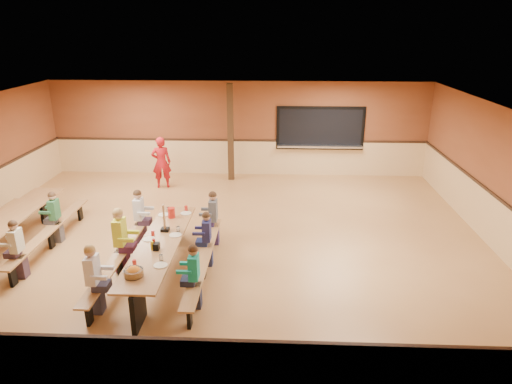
{
  "coord_description": "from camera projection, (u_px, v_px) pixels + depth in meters",
  "views": [
    {
      "loc": [
        1.2,
        -9.35,
        4.6
      ],
      "look_at": [
        0.78,
        0.08,
        1.15
      ],
      "focal_mm": 32.0,
      "sensor_mm": 36.0,
      "label": 1
    }
  ],
  "objects": [
    {
      "name": "condiment_ketchup",
      "position": [
        154.0,
        243.0,
        8.41
      ],
      "size": [
        0.06,
        0.06,
        0.17
      ],
      "primitive_type": "cylinder",
      "color": "#B2140F",
      "rests_on": "cafeteria_table_main"
    },
    {
      "name": "room_envelope",
      "position": [
        221.0,
        212.0,
        10.16
      ],
      "size": [
        12.04,
        10.04,
        3.02
      ],
      "color": "brown",
      "rests_on": "ground"
    },
    {
      "name": "cafeteria_table_main",
      "position": [
        161.0,
        252.0,
        8.72
      ],
      "size": [
        1.91,
        3.7,
        0.74
      ],
      "color": "#9D6C3E",
      "rests_on": "ground"
    },
    {
      "name": "seated_child_grey_left",
      "position": [
        139.0,
        217.0,
        10.11
      ],
      "size": [
        0.38,
        0.31,
        1.23
      ],
      "primitive_type": null,
      "color": "silver",
      "rests_on": "ground"
    },
    {
      "name": "table_paddle",
      "position": [
        165.0,
        225.0,
        9.07
      ],
      "size": [
        0.16,
        0.16,
        0.56
      ],
      "color": "black",
      "rests_on": "cafeteria_table_main"
    },
    {
      "name": "seated_adult_yellow",
      "position": [
        121.0,
        241.0,
        8.89
      ],
      "size": [
        0.42,
        0.34,
        1.31
      ],
      "primitive_type": null,
      "color": "yellow",
      "rests_on": "ground"
    },
    {
      "name": "standing_woman",
      "position": [
        161.0,
        162.0,
        13.55
      ],
      "size": [
        0.64,
        0.49,
        1.55
      ],
      "primitive_type": "imported",
      "rotation": [
        0.0,
        0.0,
        3.37
      ],
      "color": "#B3141A",
      "rests_on": "ground"
    },
    {
      "name": "punch_pitcher",
      "position": [
        171.0,
        213.0,
        9.72
      ],
      "size": [
        0.16,
        0.16,
        0.22
      ],
      "primitive_type": "cylinder",
      "color": "red",
      "rests_on": "cafeteria_table_main"
    },
    {
      "name": "seated_child_char_right",
      "position": [
        213.0,
        218.0,
        10.04
      ],
      "size": [
        0.37,
        0.3,
        1.22
      ],
      "primitive_type": null,
      "color": "#545960",
      "rests_on": "ground"
    },
    {
      "name": "seated_child_tan_sec",
      "position": [
        18.0,
        250.0,
        8.67
      ],
      "size": [
        0.35,
        0.29,
        1.18
      ],
      "primitive_type": null,
      "color": "beige",
      "rests_on": "ground"
    },
    {
      "name": "ground",
      "position": [
        222.0,
        240.0,
        10.4
      ],
      "size": [
        12.0,
        12.0,
        0.0
      ],
      "primitive_type": "plane",
      "color": "#9C693B",
      "rests_on": "ground"
    },
    {
      "name": "structural_post",
      "position": [
        231.0,
        133.0,
        14.02
      ],
      "size": [
        0.18,
        0.18,
        3.0
      ],
      "primitive_type": "cube",
      "color": "#322010",
      "rests_on": "ground"
    },
    {
      "name": "cafeteria_table_second",
      "position": [
        12.0,
        225.0,
        9.9
      ],
      "size": [
        1.91,
        3.7,
        0.74
      ],
      "color": "#9D6C3E",
      "rests_on": "ground"
    },
    {
      "name": "seated_child_green_sec",
      "position": [
        55.0,
        217.0,
        10.15
      ],
      "size": [
        0.35,
        0.29,
        1.17
      ],
      "primitive_type": null,
      "color": "#2D673C",
      "rests_on": "ground"
    },
    {
      "name": "place_settings",
      "position": [
        160.0,
        239.0,
        8.63
      ],
      "size": [
        0.65,
        3.3,
        0.11
      ],
      "primitive_type": null,
      "color": "beige",
      "rests_on": "cafeteria_table_main"
    },
    {
      "name": "seated_child_white_left",
      "position": [
        94.0,
        280.0,
        7.59
      ],
      "size": [
        0.39,
        0.32,
        1.24
      ],
      "primitive_type": null,
      "color": "white",
      "rests_on": "ground"
    },
    {
      "name": "chip_bowl",
      "position": [
        134.0,
        272.0,
        7.45
      ],
      "size": [
        0.32,
        0.32,
        0.15
      ],
      "primitive_type": null,
      "color": "orange",
      "rests_on": "cafeteria_table_main"
    },
    {
      "name": "napkin_dispenser",
      "position": [
        156.0,
        246.0,
        8.33
      ],
      "size": [
        0.1,
        0.14,
        0.13
      ],
      "primitive_type": "cube",
      "color": "black",
      "rests_on": "cafeteria_table_main"
    },
    {
      "name": "seated_child_navy_right",
      "position": [
        207.0,
        239.0,
        9.13
      ],
      "size": [
        0.34,
        0.28,
        1.14
      ],
      "primitive_type": null,
      "color": "navy",
      "rests_on": "ground"
    },
    {
      "name": "condiment_mustard",
      "position": [
        152.0,
        246.0,
        8.32
      ],
      "size": [
        0.06,
        0.06,
        0.17
      ],
      "primitive_type": "cylinder",
      "color": "yellow",
      "rests_on": "cafeteria_table_main"
    },
    {
      "name": "seated_child_teal_right",
      "position": [
        194.0,
        277.0,
        7.74
      ],
      "size": [
        0.35,
        0.28,
        1.17
      ],
      "primitive_type": null,
      "color": "#18A898",
      "rests_on": "ground"
    },
    {
      "name": "kitchen_pass_through",
      "position": [
        320.0,
        130.0,
        14.44
      ],
      "size": [
        2.78,
        0.28,
        1.38
      ],
      "color": "black",
      "rests_on": "ground"
    }
  ]
}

